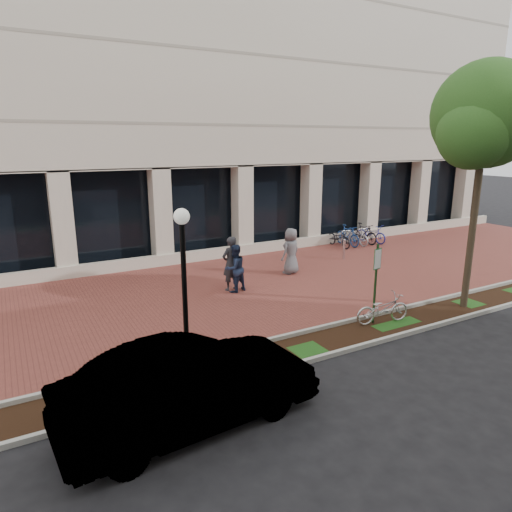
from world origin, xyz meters
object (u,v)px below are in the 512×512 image
bollard (344,249)px  pedestrian_left (231,264)px  lamppost (184,282)px  sedan_near_curb (191,385)px  pedestrian_right (291,251)px  parking_sign (376,274)px  pedestrian_mid (235,268)px  locked_bicycle (383,309)px  street_tree (485,122)px  bike_rack_cluster (356,235)px

bollard → pedestrian_left: bearing=-166.9°
lamppost → sedan_near_curb: 2.53m
lamppost → sedan_near_curb: size_ratio=0.78×
pedestrian_right → sedan_near_curb: size_ratio=0.38×
pedestrian_left → bollard: size_ratio=2.08×
parking_sign → pedestrian_mid: (-2.29, 4.67, -0.68)m
pedestrian_left → sedan_near_curb: size_ratio=0.40×
parking_sign → locked_bicycle: bearing=-39.2°
pedestrian_mid → street_tree: bearing=125.5°
lamppost → pedestrian_left: bearing=54.2°
sedan_near_curb → bike_rack_cluster: bearing=-56.1°
pedestrian_right → bollard: size_ratio=1.97×
street_tree → pedestrian_mid: size_ratio=4.40×
lamppost → pedestrian_left: 6.23m
parking_sign → lamppost: lamppost is taller
pedestrian_mid → bollard: (6.49, 1.75, -0.38)m
pedestrian_right → bollard: bearing=174.1°
pedestrian_mid → pedestrian_right: bearing=-176.5°
street_tree → bike_rack_cluster: (3.04, 8.86, -5.35)m
bike_rack_cluster → pedestrian_left: bearing=-161.2°
lamppost → pedestrian_mid: 6.11m
pedestrian_right → bike_rack_cluster: (5.96, 2.86, -0.44)m
pedestrian_mid → bike_rack_cluster: 9.79m
locked_bicycle → lamppost: bearing=100.4°
pedestrian_right → bike_rack_cluster: 6.62m
pedestrian_mid → sedan_near_curb: 7.99m
lamppost → bike_rack_cluster: 15.36m
parking_sign → locked_bicycle: size_ratio=1.40×
bollard → sedan_near_curb: sedan_near_curb is taller
bike_rack_cluster → sedan_near_curb: size_ratio=0.61×
sedan_near_curb → pedestrian_right: bearing=-48.1°
locked_bicycle → pedestrian_left: 5.67m
pedestrian_left → pedestrian_mid: bearing=90.6°
locked_bicycle → bike_rack_cluster: bearing=-26.0°
parking_sign → bollard: (4.19, 6.42, -1.06)m
pedestrian_mid → bollard: bearing=-179.3°
street_tree → locked_bicycle: (-3.44, 0.24, -5.40)m
locked_bicycle → pedestrian_right: (0.52, 5.77, 0.49)m
pedestrian_right → street_tree: bearing=97.3°
lamppost → street_tree: size_ratio=0.51×
bollard → bike_rack_cluster: (2.52, 2.09, 0.02)m
locked_bicycle → pedestrian_left: pedestrian_left is taller
parking_sign → pedestrian_left: bearing=103.3°
locked_bicycle → sedan_near_curb: 7.10m
bollard → locked_bicycle: bearing=-121.2°
locked_bicycle → bike_rack_cluster: bike_rack_cluster is taller
street_tree → pedestrian_mid: 9.26m
pedestrian_right → sedan_near_curb: (-7.34, -7.71, -0.13)m
bike_rack_cluster → sedan_near_curb: 17.00m
parking_sign → sedan_near_curb: size_ratio=0.49×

